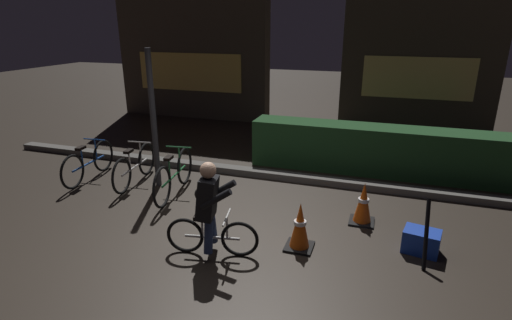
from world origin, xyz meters
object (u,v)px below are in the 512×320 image
Objects in this scene: cyclist at (209,209)px; parked_bike_leftmost at (89,163)px; traffic_cone_far at (363,204)px; street_post at (153,120)px; traffic_cone_near at (300,226)px; closed_umbrella at (426,234)px; parked_bike_left_mid at (135,166)px; blue_crate at (421,241)px; parked_bike_center_left at (174,175)px.

parked_bike_leftmost is at bearing 142.44° from cyclist.
parked_bike_leftmost reaches higher than traffic_cone_far.
street_post reaches higher than traffic_cone_far.
closed_umbrella is (1.52, 0.15, 0.08)m from traffic_cone_near.
parked_bike_left_mid is (-0.44, -0.06, -0.88)m from street_post.
street_post is 0.98m from parked_bike_left_mid.
blue_crate is (4.84, -0.84, -0.18)m from parked_bike_left_mid.
street_post is at bearing 174.99° from traffic_cone_far.
street_post is at bearing 53.13° from parked_bike_center_left.
street_post is at bearing 73.10° from closed_umbrella.
traffic_cone_far is 0.98m from blue_crate.
blue_crate is at bearing 8.21° from cyclist.
parked_bike_center_left is at bearing -110.10° from parked_bike_left_mid.
parked_bike_center_left is 2.61× the size of traffic_cone_near.
closed_umbrella is (4.86, -1.09, 0.06)m from parked_bike_left_mid.
cyclist reaches higher than closed_umbrella.
parked_bike_leftmost is 5.01m from traffic_cone_far.
parked_bike_left_mid is (0.94, 0.10, 0.00)m from parked_bike_leftmost.
blue_crate is (0.78, -0.58, -0.15)m from traffic_cone_far.
parked_bike_left_mid is at bearing 170.14° from blue_crate.
street_post is at bearing -89.40° from parked_bike_left_mid.
parked_bike_leftmost is (-1.38, -0.15, -0.88)m from street_post.
traffic_cone_near reaches higher than traffic_cone_far.
closed_umbrella is (3.93, -0.87, 0.04)m from parked_bike_center_left.
parked_bike_left_mid is 4.92m from blue_crate.
parked_bike_center_left is 3.81× the size of blue_crate.
traffic_cone_far is at bearing 28.69° from cyclist.
traffic_cone_near is at bearing -165.11° from blue_crate.
cyclist reaches higher than traffic_cone_near.
traffic_cone_near is 1.22m from traffic_cone_far.
blue_crate is 0.52× the size of closed_umbrella.
traffic_cone_near is 0.76× the size of closed_umbrella.
closed_umbrella is (0.79, -0.83, 0.09)m from traffic_cone_far.
parked_bike_left_mid is at bearing 159.59° from traffic_cone_near.
parked_bike_center_left is at bearing 170.94° from blue_crate.
closed_umbrella is at bearing -46.41° from traffic_cone_far.
traffic_cone_far is at bearing -96.61° from parked_bike_leftmost.
traffic_cone_far is 1.15m from closed_umbrella.
parked_bike_left_mid is 4.07m from traffic_cone_far.
street_post is 3.84× the size of traffic_cone_far.
parked_bike_center_left is at bearing 121.27° from cyclist.
parked_bike_leftmost is 5.88m from closed_umbrella.
traffic_cone_far is at bearing 53.50° from traffic_cone_near.
parked_bike_center_left is at bearing -98.45° from parked_bike_leftmost.
traffic_cone_near is 1.19m from cyclist.
parked_bike_center_left is 3.97m from blue_crate.
closed_umbrella is at bearing -109.59° from parked_bike_left_mid.
parked_bike_leftmost is 1.82× the size of closed_umbrella.
parked_bike_center_left is 1.97× the size of closed_umbrella.
parked_bike_leftmost is 1.24× the size of cyclist.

